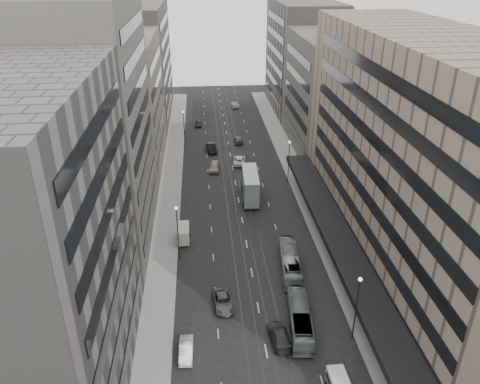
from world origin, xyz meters
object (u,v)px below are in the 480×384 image
object	(u,v)px
sedan_1	(186,350)
bus_near	(300,319)
sedan_2	(223,301)
bus_far	(290,262)
panel_van	(183,233)
double_decker	(250,185)

from	to	relation	value
sedan_1	bus_near	bearing A→B (deg)	13.91
bus_near	sedan_2	distance (m)	9.60
bus_near	sedan_1	distance (m)	13.09
bus_near	bus_far	world-z (taller)	bus_far
sedan_1	sedan_2	xyz separation A→B (m)	(4.29, 7.39, 0.00)
bus_near	sedan_1	size ratio (longest dim) A/B	2.40
bus_near	sedan_2	xyz separation A→B (m)	(-8.45, 4.51, -0.68)
panel_van	sedan_1	xyz separation A→B (m)	(0.70, -22.36, -0.68)
double_decker	bus_far	bearing A→B (deg)	-79.36
bus_far	sedan_1	bearing A→B (deg)	50.68
sedan_2	bus_far	bearing A→B (deg)	27.79
bus_far	double_decker	world-z (taller)	double_decker
bus_far	sedan_1	world-z (taller)	bus_far
bus_far	panel_van	bearing A→B (deg)	-25.77
bus_near	bus_far	size ratio (longest dim) A/B	0.96
bus_near	sedan_2	size ratio (longest dim) A/B	2.02
bus_near	double_decker	distance (m)	32.12
bus_far	panel_van	world-z (taller)	bus_far
bus_near	double_decker	size ratio (longest dim) A/B	1.06
double_decker	sedan_1	distance (m)	36.51
bus_far	double_decker	xyz separation A→B (m)	(-3.03, 21.16, 1.27)
bus_near	bus_far	xyz separation A→B (m)	(0.83, 10.85, 0.05)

